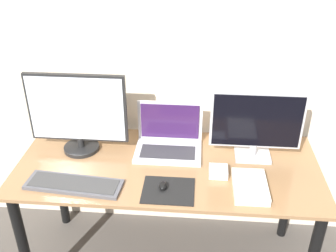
{
  "coord_description": "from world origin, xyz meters",
  "views": [
    {
      "loc": [
        0.14,
        -1.3,
        1.86
      ],
      "look_at": [
        -0.0,
        0.37,
        0.91
      ],
      "focal_mm": 42.0,
      "sensor_mm": 36.0,
      "label": 1
    }
  ],
  "objects_px": {
    "laptop": "(169,139)",
    "mouse": "(163,186)",
    "monitor_left": "(77,113)",
    "keyboard": "(74,184)",
    "power_brick": "(218,171)",
    "book": "(250,186)",
    "monitor_right": "(256,124)"
  },
  "relations": [
    {
      "from": "laptop",
      "to": "keyboard",
      "type": "height_order",
      "value": "laptop"
    },
    {
      "from": "monitor_left",
      "to": "monitor_right",
      "type": "xyz_separation_m",
      "value": [
        0.91,
        0.0,
        -0.02
      ]
    },
    {
      "from": "laptop",
      "to": "power_brick",
      "type": "height_order",
      "value": "laptop"
    },
    {
      "from": "monitor_left",
      "to": "book",
      "type": "bearing_deg",
      "value": -17.33
    },
    {
      "from": "monitor_left",
      "to": "keyboard",
      "type": "distance_m",
      "value": 0.38
    },
    {
      "from": "monitor_right",
      "to": "keyboard",
      "type": "xyz_separation_m",
      "value": [
        -0.86,
        -0.32,
        -0.19
      ]
    },
    {
      "from": "monitor_left",
      "to": "laptop",
      "type": "height_order",
      "value": "monitor_left"
    },
    {
      "from": "monitor_left",
      "to": "book",
      "type": "height_order",
      "value": "monitor_left"
    },
    {
      "from": "keyboard",
      "to": "mouse",
      "type": "distance_m",
      "value": 0.42
    },
    {
      "from": "laptop",
      "to": "book",
      "type": "bearing_deg",
      "value": -38.29
    },
    {
      "from": "laptop",
      "to": "power_brick",
      "type": "distance_m",
      "value": 0.34
    },
    {
      "from": "book",
      "to": "monitor_left",
      "type": "bearing_deg",
      "value": 162.67
    },
    {
      "from": "laptop",
      "to": "keyboard",
      "type": "bearing_deg",
      "value": -139.13
    },
    {
      "from": "monitor_right",
      "to": "power_brick",
      "type": "bearing_deg",
      "value": -136.81
    },
    {
      "from": "monitor_right",
      "to": "power_brick",
      "type": "xyz_separation_m",
      "value": [
        -0.18,
        -0.17,
        -0.18
      ]
    },
    {
      "from": "keyboard",
      "to": "mouse",
      "type": "relative_size",
      "value": 7.74
    },
    {
      "from": "keyboard",
      "to": "mouse",
      "type": "bearing_deg",
      "value": 1.43
    },
    {
      "from": "monitor_left",
      "to": "mouse",
      "type": "relative_size",
      "value": 8.55
    },
    {
      "from": "keyboard",
      "to": "book",
      "type": "xyz_separation_m",
      "value": [
        0.82,
        0.04,
        0.01
      ]
    },
    {
      "from": "keyboard",
      "to": "book",
      "type": "relative_size",
      "value": 1.95
    },
    {
      "from": "mouse",
      "to": "power_brick",
      "type": "height_order",
      "value": "power_brick"
    },
    {
      "from": "monitor_left",
      "to": "laptop",
      "type": "distance_m",
      "value": 0.5
    },
    {
      "from": "laptop",
      "to": "power_brick",
      "type": "xyz_separation_m",
      "value": [
        0.26,
        -0.22,
        -0.04
      ]
    },
    {
      "from": "book",
      "to": "laptop",
      "type": "bearing_deg",
      "value": 141.71
    },
    {
      "from": "monitor_left",
      "to": "monitor_right",
      "type": "bearing_deg",
      "value": 0.0
    },
    {
      "from": "laptop",
      "to": "mouse",
      "type": "relative_size",
      "value": 5.82
    },
    {
      "from": "mouse",
      "to": "power_brick",
      "type": "relative_size",
      "value": 0.67
    },
    {
      "from": "keyboard",
      "to": "power_brick",
      "type": "relative_size",
      "value": 5.15
    },
    {
      "from": "mouse",
      "to": "book",
      "type": "relative_size",
      "value": 0.25
    },
    {
      "from": "monitor_right",
      "to": "keyboard",
      "type": "bearing_deg",
      "value": -159.87
    },
    {
      "from": "monitor_left",
      "to": "laptop",
      "type": "relative_size",
      "value": 1.47
    },
    {
      "from": "monitor_left",
      "to": "power_brick",
      "type": "height_order",
      "value": "monitor_left"
    }
  ]
}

